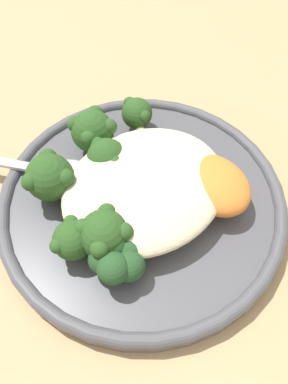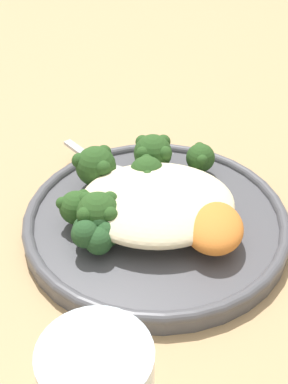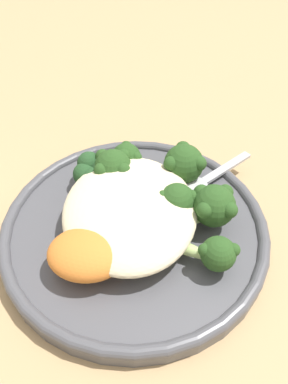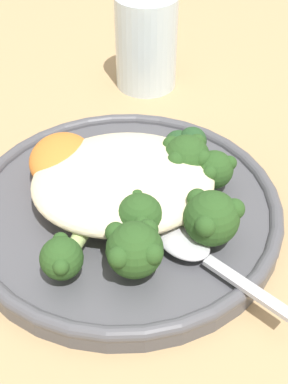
% 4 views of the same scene
% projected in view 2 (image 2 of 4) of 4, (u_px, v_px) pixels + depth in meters
% --- Properties ---
extents(ground_plane, '(4.00, 4.00, 0.00)m').
position_uv_depth(ground_plane, '(155.00, 222.00, 0.56)').
color(ground_plane, tan).
extents(plate, '(0.27, 0.27, 0.02)m').
position_uv_depth(plate, '(155.00, 221.00, 0.54)').
color(plate, '#4C4C51').
rests_on(plate, ground_plane).
extents(quinoa_mound, '(0.15, 0.13, 0.03)m').
position_uv_depth(quinoa_mound, '(159.00, 202.00, 0.52)').
color(quinoa_mound, beige).
rests_on(quinoa_mound, plate).
extents(broccoli_stalk_0, '(0.07, 0.12, 0.03)m').
position_uv_depth(broccoli_stalk_0, '(195.00, 169.00, 0.57)').
color(broccoli_stalk_0, '#ADC675').
rests_on(broccoli_stalk_0, plate).
extents(broccoli_stalk_1, '(0.04, 0.11, 0.04)m').
position_uv_depth(broccoli_stalk_1, '(155.00, 160.00, 0.57)').
color(broccoli_stalk_1, '#ADC675').
rests_on(broccoli_stalk_1, plate).
extents(broccoli_stalk_2, '(0.05, 0.08, 0.04)m').
position_uv_depth(broccoli_stalk_2, '(149.00, 177.00, 0.55)').
color(broccoli_stalk_2, '#ADC675').
rests_on(broccoli_stalk_2, plate).
extents(broccoli_stalk_3, '(0.11, 0.09, 0.04)m').
position_uv_depth(broccoli_stalk_3, '(104.00, 171.00, 0.56)').
color(broccoli_stalk_3, '#ADC675').
rests_on(broccoli_stalk_3, plate).
extents(broccoli_stalk_4, '(0.12, 0.03, 0.03)m').
position_uv_depth(broccoli_stalk_4, '(93.00, 209.00, 0.52)').
color(broccoli_stalk_4, '#ADC675').
rests_on(broccoli_stalk_4, plate).
extents(broccoli_stalk_5, '(0.11, 0.05, 0.04)m').
position_uv_depth(broccoli_stalk_5, '(113.00, 212.00, 0.51)').
color(broccoli_stalk_5, '#ADC675').
rests_on(broccoli_stalk_5, plate).
extents(sweet_potato_chunk_0, '(0.06, 0.07, 0.03)m').
position_uv_depth(sweet_potato_chunk_0, '(192.00, 205.00, 0.52)').
color(sweet_potato_chunk_0, orange).
rests_on(sweet_potato_chunk_0, plate).
extents(sweet_potato_chunk_1, '(0.06, 0.07, 0.03)m').
position_uv_depth(sweet_potato_chunk_1, '(213.00, 227.00, 0.49)').
color(sweet_potato_chunk_1, orange).
rests_on(sweet_potato_chunk_1, plate).
extents(kale_tuft, '(0.05, 0.05, 0.03)m').
position_uv_depth(kale_tuft, '(95.00, 232.00, 0.49)').
color(kale_tuft, '#234723').
rests_on(kale_tuft, plate).
extents(spoon, '(0.09, 0.11, 0.01)m').
position_uv_depth(spoon, '(111.00, 172.00, 0.58)').
color(spoon, '#B7B7BC').
rests_on(spoon, plate).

